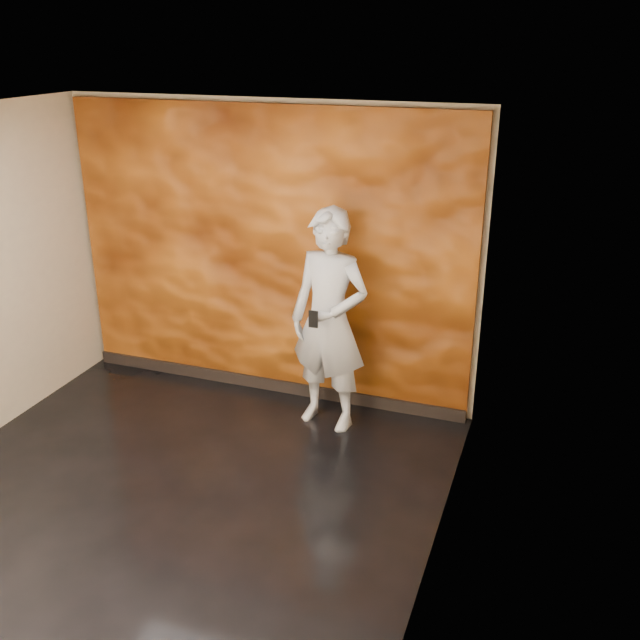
# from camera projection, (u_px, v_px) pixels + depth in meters

# --- Properties ---
(room) EXTENTS (4.02, 4.02, 2.81)m
(room) POSITION_uv_depth(u_px,v_px,m) (154.00, 331.00, 4.93)
(room) COLOR black
(room) RESTS_ON ground
(feature_wall) EXTENTS (3.90, 0.06, 2.75)m
(feature_wall) POSITION_uv_depth(u_px,v_px,m) (267.00, 256.00, 6.65)
(feature_wall) COLOR #C6681A
(feature_wall) RESTS_ON ground
(baseboard) EXTENTS (3.90, 0.04, 0.12)m
(baseboard) POSITION_uv_depth(u_px,v_px,m) (269.00, 384.00, 7.11)
(baseboard) COLOR black
(baseboard) RESTS_ON ground
(man) EXTENTS (0.79, 0.59, 1.99)m
(man) POSITION_uv_depth(u_px,v_px,m) (329.00, 321.00, 6.18)
(man) COLOR #A6ADB6
(man) RESTS_ON ground
(phone) EXTENTS (0.08, 0.02, 0.15)m
(phone) POSITION_uv_depth(u_px,v_px,m) (313.00, 319.00, 5.88)
(phone) COLOR black
(phone) RESTS_ON man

